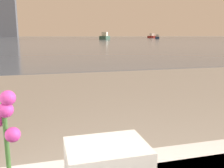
{
  "coord_description": "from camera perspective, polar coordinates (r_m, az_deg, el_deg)",
  "views": [
    {
      "loc": [
        -0.5,
        0.14,
        1.04
      ],
      "look_at": [
        0.06,
        2.22,
        0.62
      ],
      "focal_mm": 40.0,
      "sensor_mm": 36.0,
      "label": 1
    }
  ],
  "objects": [
    {
      "name": "harbor_boat_1",
      "position": [
        55.68,
        -1.67,
        10.74
      ],
      "size": [
        3.2,
        4.44,
        1.59
      ],
      "color": "#335647",
      "rests_on": "harbor_water"
    },
    {
      "name": "harbor_boat_3",
      "position": [
        65.3,
        10.32,
        10.49
      ],
      "size": [
        2.21,
        3.11,
        1.11
      ],
      "color": "navy",
      "rests_on": "harbor_water"
    },
    {
      "name": "towel_stack",
      "position": [
        0.84,
        -1.18,
        -18.63
      ],
      "size": [
        0.26,
        0.19,
        0.16
      ],
      "color": "white",
      "rests_on": "bathtub"
    },
    {
      "name": "harbor_boat_2",
      "position": [
        79.15,
        9.11,
        10.7
      ],
      "size": [
        1.59,
        3.78,
        1.38
      ],
      "color": "maroon",
      "rests_on": "harbor_water"
    },
    {
      "name": "harbor_water",
      "position": [
        61.87,
        -14.89,
        9.9
      ],
      "size": [
        180.0,
        110.0,
        0.01
      ],
      "color": "slate",
      "rests_on": "ground_plane"
    }
  ]
}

